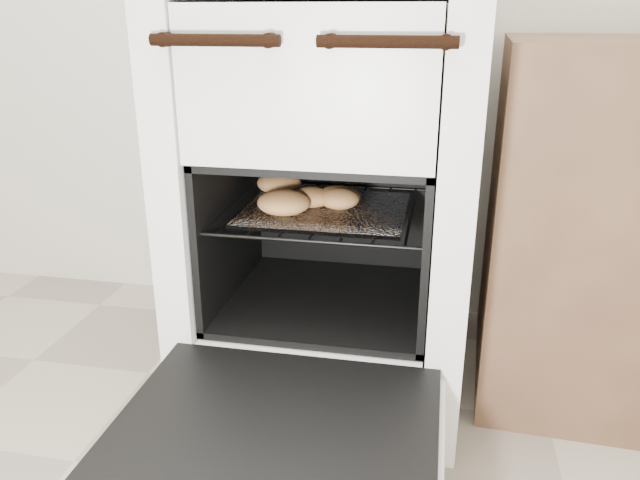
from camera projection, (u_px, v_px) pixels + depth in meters
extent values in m
cube|color=white|center=(334.00, 191.00, 1.49)|extent=(0.63, 0.67, 0.97)
cylinder|color=black|center=(214.00, 40.00, 1.07)|extent=(0.23, 0.02, 0.02)
cylinder|color=black|center=(387.00, 42.00, 1.01)|extent=(0.23, 0.02, 0.02)
cube|color=black|center=(278.00, 424.00, 1.08)|extent=(0.55, 0.42, 0.03)
cube|color=white|center=(278.00, 433.00, 1.08)|extent=(0.57, 0.44, 0.02)
cylinder|color=black|center=(232.00, 204.00, 1.46)|extent=(0.01, 0.44, 0.01)
cylinder|color=black|center=(428.00, 216.00, 1.38)|extent=(0.01, 0.44, 0.01)
cylinder|color=black|center=(308.00, 241.00, 1.23)|extent=(0.45, 0.01, 0.01)
cylinder|color=black|center=(342.00, 186.00, 1.61)|extent=(0.45, 0.01, 0.01)
cylinder|color=black|center=(247.00, 205.00, 1.45)|extent=(0.01, 0.42, 0.01)
cylinder|color=black|center=(273.00, 207.00, 1.44)|extent=(0.01, 0.42, 0.01)
cylinder|color=black|center=(300.00, 208.00, 1.43)|extent=(0.01, 0.42, 0.01)
cylinder|color=black|center=(327.00, 210.00, 1.42)|extent=(0.01, 0.42, 0.01)
cylinder|color=black|center=(355.00, 211.00, 1.41)|extent=(0.01, 0.42, 0.01)
cylinder|color=black|center=(383.00, 213.00, 1.40)|extent=(0.01, 0.42, 0.01)
cylinder|color=black|center=(411.00, 215.00, 1.39)|extent=(0.01, 0.42, 0.01)
cube|color=white|center=(325.00, 210.00, 1.40)|extent=(0.36, 0.32, 0.01)
ellipsoid|color=tan|center=(284.00, 202.00, 1.35)|extent=(0.15, 0.15, 0.05)
ellipsoid|color=tan|center=(279.00, 183.00, 1.51)|extent=(0.14, 0.14, 0.05)
ellipsoid|color=tan|center=(312.00, 197.00, 1.40)|extent=(0.10, 0.10, 0.04)
ellipsoid|color=tan|center=(338.00, 196.00, 1.41)|extent=(0.14, 0.14, 0.04)
ellipsoid|color=tan|center=(339.00, 198.00, 1.39)|extent=(0.12, 0.12, 0.05)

